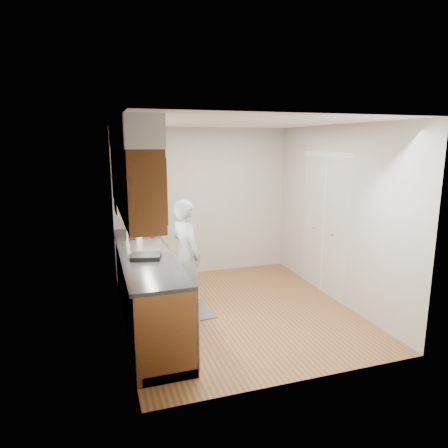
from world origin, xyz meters
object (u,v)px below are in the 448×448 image
at_px(soap_bottle_a, 138,230).
at_px(soda_can, 153,233).
at_px(soap_bottle_c, 136,227).
at_px(soap_bottle_b, 140,229).
at_px(steel_can, 152,232).
at_px(person, 186,247).
at_px(dish_rack, 146,256).

xyz_separation_m(soap_bottle_a, soda_can, (0.22, 0.10, -0.08)).
height_order(soap_bottle_a, soap_bottle_c, soap_bottle_a).
height_order(soap_bottle_b, soap_bottle_c, soap_bottle_b).
height_order(soap_bottle_c, soda_can, soap_bottle_c).
relative_size(soap_bottle_a, soda_can, 2.48).
relative_size(soap_bottle_c, steel_can, 1.72).
xyz_separation_m(person, dish_rack, (-0.60, -0.59, 0.09)).
height_order(soap_bottle_c, dish_rack, soap_bottle_c).
bearing_deg(dish_rack, person, 57.76).
bearing_deg(person, soap_bottle_c, 17.97).
bearing_deg(soap_bottle_c, soap_bottle_a, -90.67).
distance_m(soap_bottle_a, soda_can, 0.25).
distance_m(soap_bottle_a, dish_rack, 0.95).
xyz_separation_m(person, soap_bottle_a, (-0.58, 0.36, 0.20)).
bearing_deg(soda_can, soap_bottle_b, 134.94).
bearing_deg(soap_bottle_c, steel_can, -41.79).
bearing_deg(steel_can, dish_rack, -101.72).
relative_size(soap_bottle_b, dish_rack, 0.60).
distance_m(soap_bottle_a, soap_bottle_c, 0.40).
xyz_separation_m(steel_can, dish_rack, (-0.24, -1.15, -0.03)).
xyz_separation_m(person, soap_bottle_c, (-0.58, 0.76, 0.16)).
distance_m(soap_bottle_a, soap_bottle_b, 0.28).
relative_size(soap_bottle_c, soda_can, 1.77).
bearing_deg(person, soap_bottle_b, 21.07).
bearing_deg(soap_bottle_b, soap_bottle_a, -99.68).
bearing_deg(dish_rack, soap_bottle_c, 102.40).
relative_size(person, soap_bottle_a, 6.40).
bearing_deg(person, soda_can, 19.22).
relative_size(soap_bottle_b, steel_can, 1.79).
bearing_deg(soda_can, soap_bottle_c, 125.31).
xyz_separation_m(soap_bottle_a, soap_bottle_c, (0.00, 0.40, -0.04)).
relative_size(person, dish_rack, 5.15).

